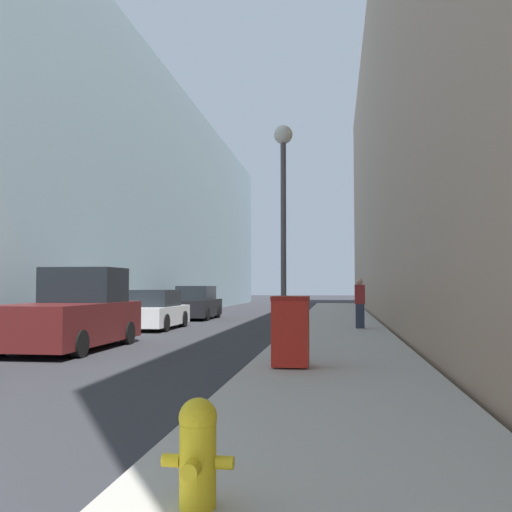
{
  "coord_description": "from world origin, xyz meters",
  "views": [
    {
      "loc": [
        4.97,
        -2.72,
        1.64
      ],
      "look_at": [
        1.89,
        19.07,
        2.81
      ],
      "focal_mm": 40.0,
      "sensor_mm": 36.0,
      "label": 1
    }
  ],
  "objects": [
    {
      "name": "building_right_stone",
      "position": [
        12.81,
        26.0,
        9.0
      ],
      "size": [
        12.0,
        60.0,
        17.99
      ],
      "color": "#9E7F66",
      "rests_on": "ground"
    },
    {
      "name": "pedestrian_on_sidewalk",
      "position": [
        5.78,
        17.8,
        1.04
      ],
      "size": [
        0.36,
        0.23,
        1.77
      ],
      "color": "#2D3347",
      "rests_on": "sidewalk_right"
    },
    {
      "name": "lamppost",
      "position": [
        3.79,
        10.02,
        3.53
      ],
      "size": [
        0.43,
        0.43,
        5.14
      ],
      "color": "#4C4C51",
      "rests_on": "sidewalk_right"
    },
    {
      "name": "fire_hydrant",
      "position": [
        4.03,
        1.1,
        0.54
      ],
      "size": [
        0.49,
        0.38,
        0.73
      ],
      "color": "yellow",
      "rests_on": "sidewalk_right"
    },
    {
      "name": "parked_sedan_far",
      "position": [
        -1.97,
        25.07,
        0.75
      ],
      "size": [
        1.85,
        4.35,
        1.65
      ],
      "color": "black",
      "rests_on": "ground"
    },
    {
      "name": "trash_bin",
      "position": [
        4.12,
        7.8,
        0.82
      ],
      "size": [
        0.68,
        0.67,
        1.3
      ],
      "color": "red",
      "rests_on": "sidewalk_right"
    },
    {
      "name": "pickup_truck",
      "position": [
        -1.89,
        11.44,
        0.88
      ],
      "size": [
        2.22,
        4.95,
        2.15
      ],
      "color": "#561919",
      "rests_on": "ground"
    },
    {
      "name": "building_left_glass",
      "position": [
        -9.83,
        26.0,
        6.57
      ],
      "size": [
        12.0,
        60.0,
        13.14
      ],
      "color": "#99B7C6",
      "rests_on": "ground"
    },
    {
      "name": "sidewalk_right",
      "position": [
        5.0,
        18.0,
        0.08
      ],
      "size": [
        3.44,
        60.0,
        0.15
      ],
      "color": "#B7B2A8",
      "rests_on": "ground"
    },
    {
      "name": "parked_sedan_near",
      "position": [
        -1.96,
        18.42,
        0.69
      ],
      "size": [
        1.82,
        4.14,
        1.5
      ],
      "color": "silver",
      "rests_on": "ground"
    }
  ]
}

